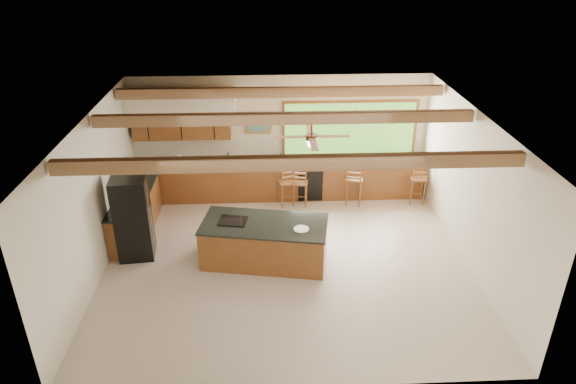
{
  "coord_description": "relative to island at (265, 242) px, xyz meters",
  "views": [
    {
      "loc": [
        -0.39,
        -8.64,
        5.9
      ],
      "look_at": [
        0.07,
        0.8,
        1.17
      ],
      "focal_mm": 32.0,
      "sensor_mm": 36.0,
      "label": 1
    }
  ],
  "objects": [
    {
      "name": "island",
      "position": [
        0.0,
        0.0,
        0.0
      ],
      "size": [
        2.63,
        1.57,
        0.88
      ],
      "rotation": [
        0.0,
        0.0,
        -0.17
      ],
      "color": "brown",
      "rests_on": "ground"
    },
    {
      "name": "bar_stool_a",
      "position": [
        0.54,
        2.32,
        0.17
      ],
      "size": [
        0.45,
        0.45,
        1.02
      ],
      "rotation": [
        0.0,
        0.0,
        0.25
      ],
      "color": "brown",
      "rests_on": "ground"
    },
    {
      "name": "refrigerator",
      "position": [
        -2.61,
        0.32,
        0.44
      ],
      "size": [
        0.74,
        0.73,
        1.75
      ],
      "rotation": [
        0.0,
        0.0,
        0.1
      ],
      "color": "black",
      "rests_on": "ground"
    },
    {
      "name": "bar_stool_b",
      "position": [
        0.88,
        2.32,
        0.16
      ],
      "size": [
        0.41,
        0.41,
        1.0
      ],
      "rotation": [
        0.0,
        0.0,
        -0.16
      ],
      "color": "brown",
      "rests_on": "ground"
    },
    {
      "name": "room_shell",
      "position": [
        0.27,
        0.57,
        1.78
      ],
      "size": [
        7.27,
        6.54,
        3.02
      ],
      "color": "beige",
      "rests_on": "ground"
    },
    {
      "name": "counter_run",
      "position": [
        -0.38,
        2.44,
        0.03
      ],
      "size": [
        7.12,
        3.1,
        1.25
      ],
      "color": "brown",
      "rests_on": "ground"
    },
    {
      "name": "bar_stool_c",
      "position": [
        2.19,
        2.31,
        0.23
      ],
      "size": [
        0.49,
        0.49,
        1.12
      ],
      "rotation": [
        0.0,
        0.0,
        -0.26
      ],
      "color": "brown",
      "rests_on": "ground"
    },
    {
      "name": "bar_stool_d",
      "position": [
        3.74,
        2.31,
        0.22
      ],
      "size": [
        0.42,
        0.42,
        1.09
      ],
      "rotation": [
        0.0,
        0.0,
        -0.09
      ],
      "color": "brown",
      "rests_on": "ground"
    },
    {
      "name": "ground",
      "position": [
        0.44,
        -0.08,
        -0.43
      ],
      "size": [
        7.2,
        7.2,
        0.0
      ],
      "primitive_type": "plane",
      "color": "beige",
      "rests_on": "ground"
    }
  ]
}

